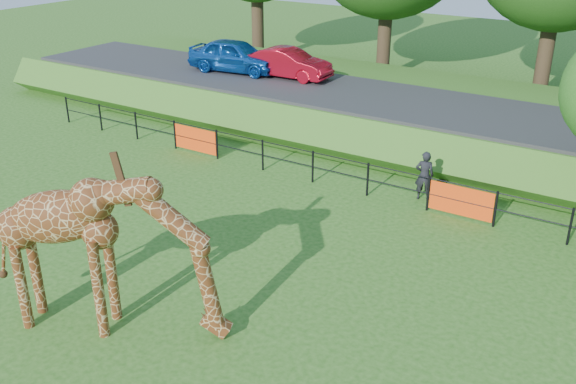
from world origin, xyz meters
name	(u,v)px	position (x,y,z in m)	size (l,w,h in m)	color
ground	(206,321)	(0.00, 0.00, 0.00)	(90.00, 90.00, 0.00)	#285A16
giraffe	(108,254)	(-1.50, -1.19, 1.81)	(5.07, 0.93, 3.62)	#5F2E13
perimeter_fence	(368,179)	(0.00, 8.00, 0.55)	(28.07, 0.10, 1.10)	black
embankment	(450,116)	(0.00, 15.50, 0.65)	(40.00, 9.00, 1.30)	#285A16
road	(439,108)	(0.00, 14.00, 1.36)	(40.00, 5.00, 0.12)	#2B2B2D
car_blue	(235,56)	(-9.88, 14.35, 2.16)	(1.76, 4.37, 1.49)	#1656B3
car_red	(288,63)	(-7.24, 14.71, 2.06)	(1.36, 3.90, 1.29)	#AB0C1D
visitor	(424,176)	(1.58, 8.71, 0.79)	(0.57, 0.38, 1.57)	black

